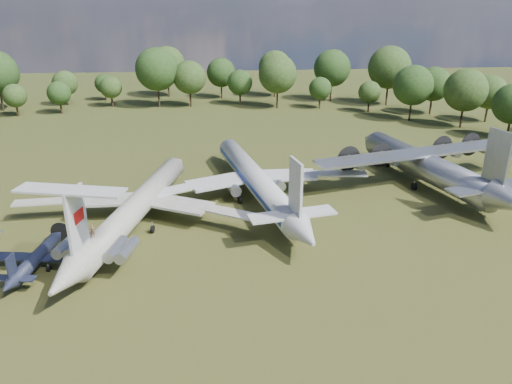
{
  "coord_description": "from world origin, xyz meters",
  "views": [
    {
      "loc": [
        6.73,
        -65.2,
        29.96
      ],
      "look_at": [
        12.5,
        -2.52,
        5.0
      ],
      "focal_mm": 35.0,
      "sensor_mm": 36.0,
      "label": 1
    }
  ],
  "objects_px": {
    "small_prop_west": "(36,261)",
    "il62_airliner": "(137,211)",
    "tu104_jet": "(256,184)",
    "person_on_il62": "(92,231)",
    "an12_transport": "(425,170)"
  },
  "relations": [
    {
      "from": "person_on_il62",
      "to": "il62_airliner",
      "type": "bearing_deg",
      "value": -114.78
    },
    {
      "from": "an12_transport",
      "to": "small_prop_west",
      "type": "height_order",
      "value": "an12_transport"
    },
    {
      "from": "il62_airliner",
      "to": "person_on_il62",
      "type": "height_order",
      "value": "person_on_il62"
    },
    {
      "from": "tu104_jet",
      "to": "person_on_il62",
      "type": "bearing_deg",
      "value": -145.31
    },
    {
      "from": "tu104_jet",
      "to": "an12_transport",
      "type": "xyz_separation_m",
      "value": [
        28.63,
        3.16,
        0.37
      ]
    },
    {
      "from": "tu104_jet",
      "to": "small_prop_west",
      "type": "height_order",
      "value": "tu104_jet"
    },
    {
      "from": "an12_transport",
      "to": "tu104_jet",
      "type": "bearing_deg",
      "value": 171.48
    },
    {
      "from": "il62_airliner",
      "to": "person_on_il62",
      "type": "relative_size",
      "value": 28.61
    },
    {
      "from": "an12_transport",
      "to": "person_on_il62",
      "type": "relative_size",
      "value": 26.34
    },
    {
      "from": "small_prop_west",
      "to": "il62_airliner",
      "type": "bearing_deg",
      "value": 55.35
    },
    {
      "from": "an12_transport",
      "to": "small_prop_west",
      "type": "relative_size",
      "value": 2.77
    },
    {
      "from": "an12_transport",
      "to": "small_prop_west",
      "type": "distance_m",
      "value": 60.48
    },
    {
      "from": "small_prop_west",
      "to": "tu104_jet",
      "type": "bearing_deg",
      "value": 43.7
    },
    {
      "from": "il62_airliner",
      "to": "person_on_il62",
      "type": "bearing_deg",
      "value": -90.0
    },
    {
      "from": "tu104_jet",
      "to": "an12_transport",
      "type": "relative_size",
      "value": 1.14
    }
  ]
}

